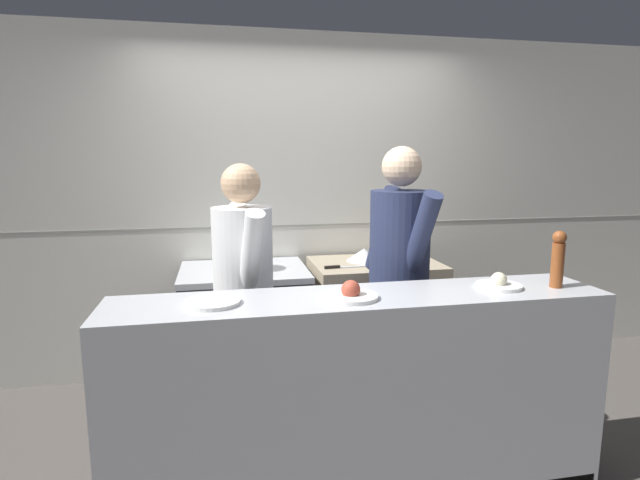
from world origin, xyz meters
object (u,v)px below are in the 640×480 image
plated_dish_dessert (499,284)px  pepper_mill (558,258)px  oven_range (245,331)px  chef_head_cook (244,294)px  plated_dish_main (212,302)px  chefs_knife (344,267)px  stock_pot (241,254)px  plated_dish_appetiser (351,294)px  mixing_bowl_steel (364,255)px  chef_sous (399,278)px

plated_dish_dessert → pepper_mill: pepper_mill is taller
oven_range → chef_head_cook: size_ratio=0.55×
plated_dish_main → pepper_mill: pepper_mill is taller
chefs_knife → stock_pot: bearing=172.4°
plated_dish_appetiser → chef_head_cook: (-0.46, 0.60, -0.14)m
mixing_bowl_steel → plated_dish_dessert: bearing=-76.4°
oven_range → stock_pot: size_ratio=3.87×
mixing_bowl_steel → oven_range: bearing=-176.1°
plated_dish_dessert → chef_sous: size_ratio=0.13×
chef_head_cook → chef_sous: 0.92m
plated_dish_appetiser → chef_sous: 0.74m
chef_sous → mixing_bowl_steel: bearing=79.3°
chef_head_cook → chef_sous: size_ratio=0.95×
stock_pot → plated_dish_appetiser: (0.45, -1.24, 0.03)m
chef_head_cook → plated_dish_dessert: bearing=-34.3°
chefs_knife → plated_dish_appetiser: size_ratio=1.39×
chefs_knife → chef_head_cook: size_ratio=0.22×
plated_dish_dessert → chef_sous: (-0.32, 0.54, -0.08)m
plated_dish_dessert → oven_range: bearing=134.2°
chef_sous → stock_pot: bearing=133.7°
plated_dish_appetiser → plated_dish_dessert: plated_dish_appetiser is taller
chef_sous → plated_dish_appetiser: bearing=-138.0°
oven_range → mixing_bowl_steel: size_ratio=3.39×
stock_pot → plated_dish_dessert: size_ratio=1.03×
stock_pot → chefs_knife: bearing=-7.6°
mixing_bowl_steel → pepper_mill: bearing=-66.0°
pepper_mill → chef_sous: 0.88m
plated_dish_main → chef_sous: size_ratio=0.14×
stock_pot → pepper_mill: bearing=-39.6°
mixing_bowl_steel → chef_sous: bearing=-90.7°
plated_dish_appetiser → plated_dish_main: bearing=176.9°
plated_dish_dessert → chefs_knife: bearing=115.0°
plated_dish_main → chef_sous: (1.08, 0.54, -0.07)m
pepper_mill → chef_sous: bearing=136.0°
mixing_bowl_steel → plated_dish_dessert: 1.34m
plated_dish_appetiser → chef_sous: size_ratio=0.15×
pepper_mill → chef_head_cook: bearing=158.2°
oven_range → chefs_knife: 0.84m
plated_dish_appetiser → chef_sous: chef_sous is taller
oven_range → plated_dish_dessert: size_ratio=3.98×
stock_pot → plated_dish_main: bearing=-98.3°
chef_head_cook → chef_sous: (0.91, -0.02, 0.05)m
chefs_knife → chef_sous: chef_sous is taller
oven_range → chefs_knife: bearing=-11.2°
pepper_mill → plated_dish_main: bearing=178.4°
plated_dish_appetiser → pepper_mill: (1.06, -0.01, 0.13)m
mixing_bowl_steel → chefs_knife: size_ratio=0.75×
stock_pot → pepper_mill: size_ratio=0.81×
oven_range → plated_dish_appetiser: 1.48m
plated_dish_appetiser → plated_dish_dessert: size_ratio=1.12×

